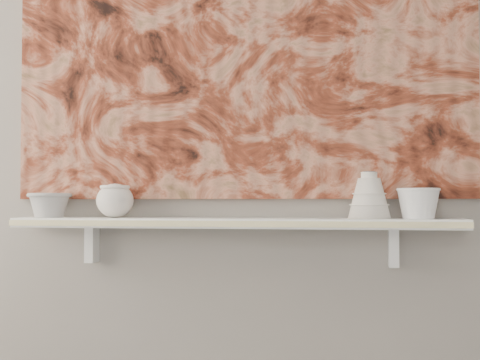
% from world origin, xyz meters
% --- Properties ---
extents(wall_back, '(3.60, 0.00, 3.60)m').
position_xyz_m(wall_back, '(0.00, 1.60, 1.35)').
color(wall_back, gray).
rests_on(wall_back, floor).
extents(shelf, '(1.40, 0.18, 0.03)m').
position_xyz_m(shelf, '(0.00, 1.51, 0.92)').
color(shelf, white).
rests_on(shelf, wall_back).
extents(shelf_stripe, '(1.40, 0.01, 0.02)m').
position_xyz_m(shelf_stripe, '(0.00, 1.41, 0.92)').
color(shelf_stripe, beige).
rests_on(shelf_stripe, shelf).
extents(bracket_left, '(0.03, 0.06, 0.12)m').
position_xyz_m(bracket_left, '(-0.49, 1.57, 0.84)').
color(bracket_left, white).
rests_on(bracket_left, wall_back).
extents(bracket_right, '(0.03, 0.06, 0.12)m').
position_xyz_m(bracket_right, '(0.49, 1.57, 0.84)').
color(bracket_right, white).
rests_on(bracket_right, wall_back).
extents(painting, '(1.50, 0.02, 1.10)m').
position_xyz_m(painting, '(0.00, 1.59, 1.54)').
color(painting, maroon).
rests_on(painting, wall_back).
extents(house_motif, '(0.09, 0.00, 0.08)m').
position_xyz_m(house_motif, '(0.45, 1.57, 1.23)').
color(house_motif, black).
rests_on(house_motif, painting).
extents(bowl_grey, '(0.16, 0.16, 0.08)m').
position_xyz_m(bowl_grey, '(-0.61, 1.51, 0.97)').
color(bowl_grey, '#989895').
rests_on(bowl_grey, shelf).
extents(cup_cream, '(0.13, 0.13, 0.11)m').
position_xyz_m(cup_cream, '(-0.39, 1.51, 0.98)').
color(cup_cream, silver).
rests_on(cup_cream, shelf).
extents(bell_vessel, '(0.15, 0.15, 0.14)m').
position_xyz_m(bell_vessel, '(0.42, 1.51, 1.00)').
color(bell_vessel, beige).
rests_on(bell_vessel, shelf).
extents(bowl_white, '(0.13, 0.13, 0.09)m').
position_xyz_m(bowl_white, '(0.56, 1.51, 0.98)').
color(bowl_white, white).
rests_on(bowl_white, shelf).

